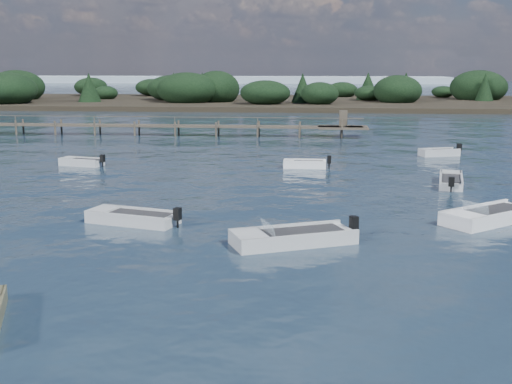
# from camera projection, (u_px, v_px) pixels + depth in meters

# --- Properties ---
(ground) EXTENTS (400.00, 400.00, 0.00)m
(ground) POSITION_uv_depth(u_px,v_px,m) (306.00, 126.00, 77.47)
(ground) COLOR #142230
(ground) RESTS_ON ground
(dinghy_mid_white_a) EXTENTS (5.51, 3.83, 1.29)m
(dinghy_mid_white_a) POSITION_uv_depth(u_px,v_px,m) (293.00, 240.00, 26.81)
(dinghy_mid_white_a) COLOR #ABB0B3
(dinghy_mid_white_a) RESTS_ON ground
(dinghy_mid_white_b) EXTENTS (5.18, 4.72, 1.37)m
(dinghy_mid_white_b) POSITION_uv_depth(u_px,v_px,m) (489.00, 218.00, 30.48)
(dinghy_mid_white_b) COLOR white
(dinghy_mid_white_b) RESTS_ON ground
(dinghy_mid_grey) EXTENTS (4.75, 2.73, 1.18)m
(dinghy_mid_grey) POSITION_uv_depth(u_px,v_px,m) (133.00, 220.00, 30.28)
(dinghy_mid_grey) COLOR #ABB0B3
(dinghy_mid_grey) RESTS_ON ground
(dinghy_extra_a) EXTENTS (2.21, 4.98, 1.16)m
(dinghy_extra_a) POSITION_uv_depth(u_px,v_px,m) (451.00, 182.00, 39.84)
(dinghy_extra_a) COLOR #ABB0B3
(dinghy_extra_a) RESTS_ON ground
(tender_far_white) EXTENTS (3.42, 1.27, 1.17)m
(tender_far_white) POSITION_uv_depth(u_px,v_px,m) (305.00, 166.00, 46.25)
(tender_far_white) COLOR white
(tender_far_white) RESTS_ON ground
(tender_far_grey_b) EXTENTS (3.61, 2.22, 1.22)m
(tender_far_grey_b) POSITION_uv_depth(u_px,v_px,m) (439.00, 154.00, 52.21)
(tender_far_grey_b) COLOR #ABB0B3
(tender_far_grey_b) RESTS_ON ground
(tender_far_grey) EXTENTS (3.60, 2.00, 1.14)m
(tender_far_grey) POSITION_uv_depth(u_px,v_px,m) (82.00, 163.00, 47.26)
(tender_far_grey) COLOR #ABB0B3
(tender_far_grey) RESTS_ON ground
(buoy_c) EXTENTS (0.32, 0.32, 0.32)m
(buoy_c) POSITION_uv_depth(u_px,v_px,m) (124.00, 225.00, 29.85)
(buoy_c) COLOR silver
(buoy_c) RESTS_ON ground
(jetty) EXTENTS (64.50, 3.20, 3.40)m
(jetty) POSITION_uv_depth(u_px,v_px,m) (97.00, 125.00, 67.53)
(jetty) COLOR #494135
(jetty) RESTS_ON ground
(far_headland) EXTENTS (190.00, 40.00, 5.80)m
(far_headland) POSITION_uv_depth(u_px,v_px,m) (450.00, 94.00, 113.85)
(far_headland) COLOR black
(far_headland) RESTS_ON ground
(distant_haze) EXTENTS (280.00, 20.00, 2.40)m
(distant_haze) POSITION_uv_depth(u_px,v_px,m) (83.00, 82.00, 251.59)
(distant_haze) COLOR #95A9B9
(distant_haze) RESTS_ON ground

